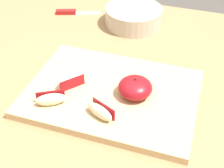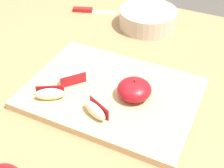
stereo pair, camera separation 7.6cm
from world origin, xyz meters
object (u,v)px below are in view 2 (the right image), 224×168
object	(u,v)px
apple_wedge_near_knife	(95,110)
apple_wedge_right	(72,77)
cutting_board	(112,93)
apple_half_skin_up	(134,89)
apple_wedge_front	(50,94)
paring_knife	(86,10)
ceramic_fruit_bowl	(148,18)

from	to	relation	value
apple_wedge_near_knife	apple_wedge_right	world-z (taller)	same
cutting_board	apple_half_skin_up	xyz separation A→B (m)	(0.06, 0.00, 0.03)
apple_wedge_front	paring_knife	size ratio (longest dim) A/B	0.46
paring_knife	apple_wedge_near_knife	bearing A→B (deg)	-58.61
ceramic_fruit_bowl	apple_wedge_near_knife	bearing A→B (deg)	-83.94
apple_half_skin_up	apple_wedge_front	bearing A→B (deg)	-152.16
apple_wedge_near_knife	cutting_board	bearing A→B (deg)	91.93
cutting_board	apple_wedge_near_knife	size ratio (longest dim) A/B	5.70
apple_wedge_right	cutting_board	bearing A→B (deg)	8.24
apple_half_skin_up	ceramic_fruit_bowl	size ratio (longest dim) A/B	0.44
apple_wedge_front	apple_wedge_near_knife	bearing A→B (deg)	-1.03
cutting_board	apple_wedge_front	world-z (taller)	apple_wedge_front
cutting_board	paring_knife	distance (m)	0.47
apple_half_skin_up	ceramic_fruit_bowl	distance (m)	0.38
apple_half_skin_up	apple_wedge_front	distance (m)	0.20
cutting_board	apple_wedge_near_knife	xyz separation A→B (m)	(0.00, -0.09, 0.03)
apple_wedge_right	ceramic_fruit_bowl	xyz separation A→B (m)	(0.06, 0.39, -0.00)
paring_knife	ceramic_fruit_bowl	bearing A→B (deg)	-1.15
apple_wedge_near_knife	ceramic_fruit_bowl	distance (m)	0.47
apple_wedge_right	paring_knife	world-z (taller)	apple_wedge_right
apple_wedge_front	paring_knife	world-z (taller)	apple_wedge_front
apple_wedge_near_knife	paring_knife	distance (m)	0.55
cutting_board	apple_wedge_right	world-z (taller)	apple_wedge_right
cutting_board	apple_wedge_right	bearing A→B (deg)	-171.76
cutting_board	paring_knife	xyz separation A→B (m)	(-0.28, 0.38, -0.00)
apple_wedge_front	apple_wedge_near_knife	world-z (taller)	same
apple_wedge_near_knife	paring_knife	bearing A→B (deg)	121.39
apple_wedge_front	cutting_board	bearing A→B (deg)	37.53
cutting_board	apple_wedge_front	xyz separation A→B (m)	(-0.12, -0.09, 0.03)
cutting_board	apple_wedge_front	bearing A→B (deg)	-142.47
apple_wedge_front	paring_knife	bearing A→B (deg)	109.35
cutting_board	apple_half_skin_up	bearing A→B (deg)	1.80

